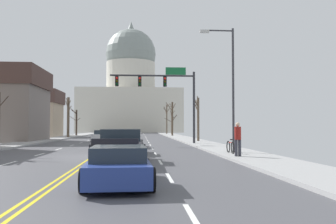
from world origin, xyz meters
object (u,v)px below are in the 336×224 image
sedan_near_03 (119,166)px  bicycle_parked (230,147)px  sedan_near_01 (126,144)px  pickup_truck_near_02 (121,148)px  signal_gantry (164,88)px  street_lamp_right (229,78)px  sedan_near_00 (128,140)px  sedan_oncoming_01 (109,134)px  sedan_oncoming_00 (102,136)px  pedestrian_00 (238,137)px

sedan_near_03 → bicycle_parked: 11.81m
sedan_near_01 → sedan_near_03: size_ratio=1.01×
sedan_near_01 → pickup_truck_near_02: bearing=-90.7°
signal_gantry → sedan_near_01: signal_gantry is taller
pickup_truck_near_02 → bicycle_parked: 7.35m
street_lamp_right → sedan_near_00: street_lamp_right is taller
sedan_oncoming_01 → bicycle_parked: 32.82m
sedan_oncoming_00 → bicycle_parked: sedan_oncoming_00 is taller
street_lamp_right → bicycle_parked: street_lamp_right is taller
pedestrian_00 → bicycle_parked: bearing=84.9°
street_lamp_right → pickup_truck_near_02: bearing=-144.2°
sedan_near_00 → sedan_near_03: sedan_near_00 is taller
sedan_near_00 → sedan_oncoming_00: bearing=105.2°
pickup_truck_near_02 → sedan_oncoming_00: 24.68m
sedan_near_00 → bicycle_parked: (6.26, -8.44, -0.11)m
sedan_oncoming_00 → pickup_truck_near_02: bearing=-82.2°
street_lamp_right → bicycle_parked: size_ratio=4.28×
signal_gantry → sedan_near_00: signal_gantry is taller
street_lamp_right → sedan_near_01: street_lamp_right is taller
sedan_oncoming_01 → pedestrian_00: 35.01m
signal_gantry → sedan_near_01: 12.33m
signal_gantry → pickup_truck_near_02: 17.26m
sedan_oncoming_00 → sedan_oncoming_01: size_ratio=0.97×
street_lamp_right → sedan_oncoming_01: (-9.79, 30.72, -4.06)m
sedan_near_00 → sedan_oncoming_01: bearing=98.6°
signal_gantry → pedestrian_00: signal_gantry is taller
signal_gantry → sedan_oncoming_00: (-6.52, 8.10, -4.66)m
sedan_near_01 → sedan_oncoming_00: sedan_near_01 is taller
sedan_near_00 → sedan_oncoming_00: 12.54m
signal_gantry → sedan_near_03: 23.31m
sedan_oncoming_00 → pedestrian_00: size_ratio=2.55×
signal_gantry → bicycle_parked: (3.03, -12.44, -4.76)m
street_lamp_right → sedan_oncoming_00: bearing=115.8°
sedan_oncoming_00 → pedestrian_00: (9.33, -22.89, 0.53)m
signal_gantry → street_lamp_right: size_ratio=1.05×
sedan_near_00 → pedestrian_00: size_ratio=2.62×
sedan_near_03 → sedan_oncoming_00: bearing=96.7°
pedestrian_00 → sedan_oncoming_00: bearing=112.2°
signal_gantry → street_lamp_right: 12.23m
pedestrian_00 → bicycle_parked: pedestrian_00 is taller
sedan_near_03 → pedestrian_00: pedestrian_00 is taller
sedan_near_01 → bicycle_parked: size_ratio=2.45×
sedan_near_00 → pedestrian_00: 12.37m
sedan_near_03 → sedan_oncoming_01: size_ratio=0.92×
sedan_near_03 → sedan_near_01: bearing=91.0°
sedan_oncoming_00 → bicycle_parked: (9.54, -20.55, -0.10)m
pedestrian_00 → bicycle_parked: (0.21, 2.34, -0.64)m
signal_gantry → bicycle_parked: 13.66m
sedan_near_00 → sedan_near_01: size_ratio=1.07×
sedan_near_00 → sedan_oncoming_01: size_ratio=1.00×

